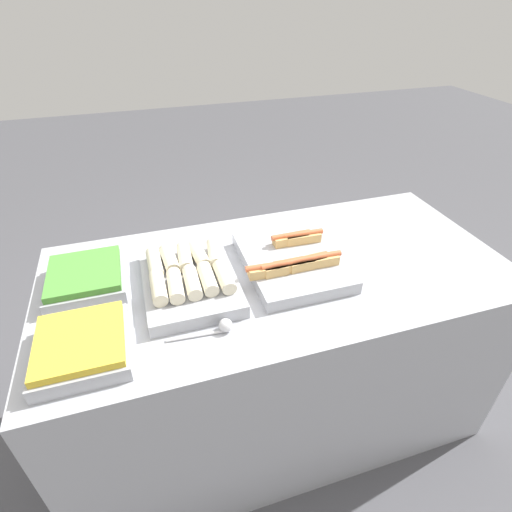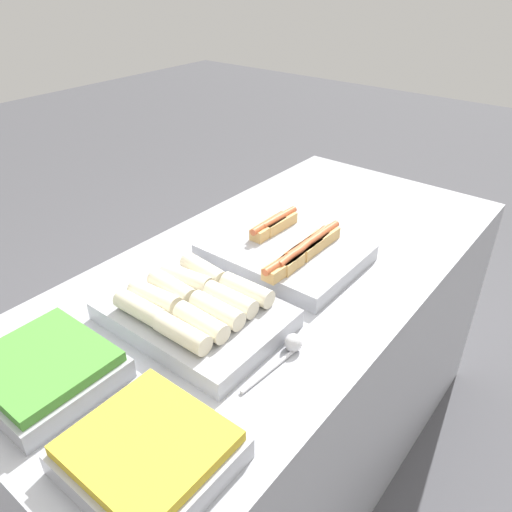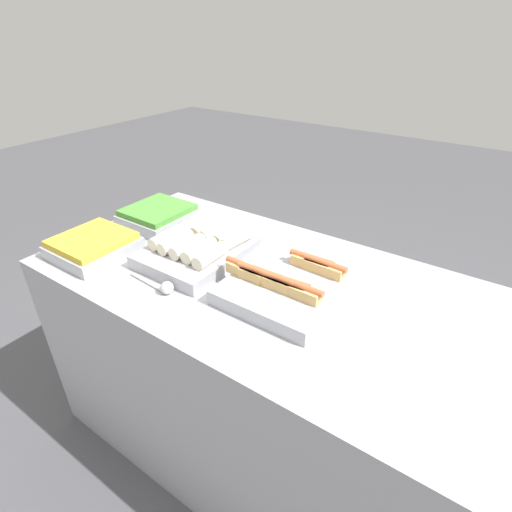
% 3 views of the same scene
% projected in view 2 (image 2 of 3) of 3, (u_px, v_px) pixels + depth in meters
% --- Properties ---
extents(ground_plane, '(12.00, 12.00, 0.00)m').
position_uv_depth(ground_plane, '(271.00, 454.00, 1.97)').
color(ground_plane, '#4C4C51').
extents(counter, '(1.77, 0.85, 0.88)m').
position_uv_depth(counter, '(273.00, 372.00, 1.74)').
color(counter, '#A8AAB2').
rests_on(counter, ground_plane).
extents(tray_hotdogs, '(0.38, 0.45, 0.10)m').
position_uv_depth(tray_hotdogs, '(287.00, 250.00, 1.52)').
color(tray_hotdogs, '#A8AAB2').
rests_on(tray_hotdogs, counter).
extents(tray_wraps, '(0.32, 0.45, 0.10)m').
position_uv_depth(tray_wraps, '(194.00, 310.00, 1.26)').
color(tray_wraps, '#A8AAB2').
rests_on(tray_wraps, counter).
extents(tray_side_front, '(0.27, 0.28, 0.07)m').
position_uv_depth(tray_side_front, '(149.00, 453.00, 0.90)').
color(tray_side_front, '#A8AAB2').
rests_on(tray_side_front, counter).
extents(tray_side_back, '(0.27, 0.28, 0.07)m').
position_uv_depth(tray_side_back, '(45.00, 370.00, 1.08)').
color(tray_side_back, '#A8AAB2').
rests_on(tray_side_back, counter).
extents(serving_spoon_near, '(0.21, 0.04, 0.04)m').
position_uv_depth(serving_spoon_near, '(289.00, 347.00, 1.17)').
color(serving_spoon_near, silver).
rests_on(serving_spoon_near, counter).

